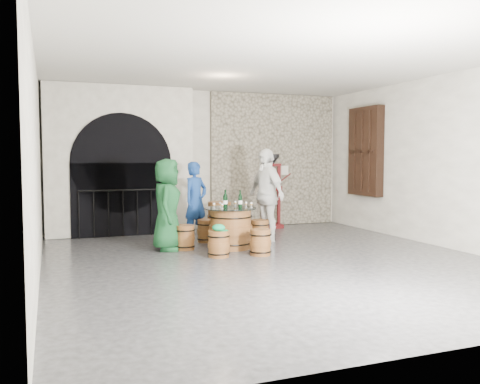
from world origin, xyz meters
name	(u,v)px	position (x,y,z in m)	size (l,w,h in m)	color
ground	(272,261)	(0.00, 0.00, 0.00)	(8.00, 8.00, 0.00)	#2A2A2C
wall_back	(202,160)	(0.00, 4.00, 1.60)	(8.00, 8.00, 0.00)	silver
wall_front	(466,166)	(0.00, -4.00, 1.60)	(8.00, 8.00, 0.00)	silver
wall_left	(36,163)	(-3.50, 0.00, 1.60)	(8.00, 8.00, 0.00)	silver
wall_right	(447,161)	(3.50, 0.00, 1.60)	(8.00, 8.00, 0.00)	silver
ceiling	(273,60)	(0.00, 0.00, 3.20)	(8.00, 8.00, 0.00)	beige
stone_facing_panel	(273,160)	(1.80, 3.94, 1.60)	(3.20, 0.12, 3.18)	#9D937D
arched_opening	(120,161)	(-1.90, 3.74, 1.58)	(3.10, 0.60, 3.19)	silver
shuttered_window	(365,151)	(3.38, 2.40, 1.80)	(0.23, 1.10, 2.00)	black
barrel_table	(231,228)	(-0.24, 1.33, 0.37)	(0.97, 0.97, 0.75)	brown
barrel_stool_left	(185,237)	(-1.07, 1.49, 0.22)	(0.38, 0.38, 0.45)	brown
barrel_stool_far	(206,231)	(-0.46, 2.14, 0.22)	(0.38, 0.38, 0.45)	brown
barrel_stool_right	(260,231)	(0.50, 1.71, 0.22)	(0.38, 0.38, 0.45)	brown
barrel_stool_near_right	(260,242)	(0.01, 0.52, 0.22)	(0.38, 0.38, 0.45)	brown
barrel_stool_near_left	(219,244)	(-0.71, 0.62, 0.22)	(0.38, 0.38, 0.45)	brown
green_cap	(219,228)	(-0.70, 0.62, 0.49)	(0.26, 0.22, 0.12)	#0D9154
person_green	(167,205)	(-1.37, 1.55, 0.82)	(0.80, 0.52, 1.65)	#134420
person_blue	(196,201)	(-0.57, 2.52, 0.79)	(0.58, 0.38, 1.58)	navy
person_white	(266,195)	(0.67, 1.80, 0.92)	(1.08, 0.45, 1.84)	white
wine_bottle_left	(225,201)	(-0.33, 1.37, 0.88)	(0.08, 0.08, 0.32)	black
wine_bottle_center	(240,201)	(-0.07, 1.28, 0.88)	(0.08, 0.08, 0.32)	black
wine_bottle_right	(226,200)	(-0.28, 1.49, 0.88)	(0.08, 0.08, 0.32)	black
tasting_glass_a	(222,206)	(-0.45, 1.20, 0.80)	(0.05, 0.05, 0.10)	#AF7122
tasting_glass_b	(246,204)	(0.08, 1.37, 0.80)	(0.05, 0.05, 0.10)	#AF7122
tasting_glass_c	(220,205)	(-0.39, 1.50, 0.80)	(0.05, 0.05, 0.10)	#AF7122
tasting_glass_d	(235,203)	(-0.05, 1.61, 0.80)	(0.05, 0.05, 0.10)	#AF7122
tasting_glass_e	(251,205)	(0.13, 1.23, 0.80)	(0.05, 0.05, 0.10)	#AF7122
tasting_glass_f	(214,206)	(-0.55, 1.37, 0.80)	(0.05, 0.05, 0.10)	#AF7122
side_barrel	(219,218)	(0.07, 2.92, 0.35)	(0.54, 0.54, 0.71)	brown
corking_press	(272,185)	(1.57, 3.53, 1.01)	(0.72, 0.41, 1.74)	#530D0F
control_box	(284,170)	(2.05, 3.86, 1.35)	(0.18, 0.10, 0.22)	silver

